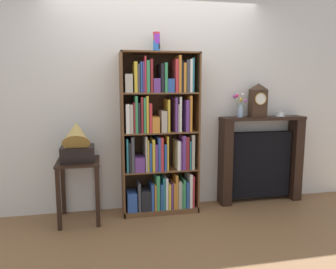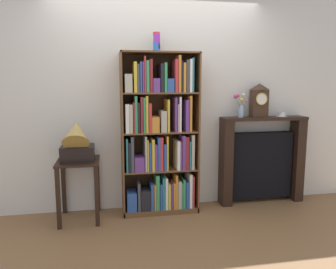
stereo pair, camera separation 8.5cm
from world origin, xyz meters
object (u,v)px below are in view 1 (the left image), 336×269
Objects in this scene: side_table_left at (79,177)px; mantel_clock at (258,100)px; flower_vase at (240,106)px; gramophone at (77,142)px; fireplace_mantel at (260,160)px; bookshelf at (160,140)px; cup_stack at (157,42)px; teacup_with_saucer at (280,114)px.

side_table_left is 2.35m from mantel_clock.
mantel_clock is 0.25m from flower_vase.
gramophone is (-0.00, -0.05, 0.40)m from side_table_left.
side_table_left is 0.62× the size of fireplace_mantel.
mantel_clock is at bearing -1.35° from flower_vase.
bookshelf is 8.34× the size of cup_stack.
bookshelf is at bearing 7.60° from gramophone.
flower_vase reaches higher than teacup_with_saucer.
cup_stack reaches higher than mantel_clock.
bookshelf is at bearing -177.03° from mantel_clock.
cup_stack is 0.43× the size of gramophone.
flower_vase is (1.05, 0.01, -0.74)m from cup_stack.
side_table_left is 1.65× the size of mantel_clock.
bookshelf is at bearing -176.26° from fireplace_mantel.
gramophone is at bearing -168.43° from cup_stack.
fireplace_mantel is (1.35, 0.09, -0.32)m from bookshelf.
teacup_with_saucer is at bearing 3.19° from side_table_left.
cup_stack is 0.75× the size of flower_vase.
fireplace_mantel is 0.77m from flower_vase.
side_table_left is at bearing -175.81° from flower_vase.
side_table_left is at bearing -176.81° from teacup_with_saucer.
mantel_clock is at bearing -179.56° from teacup_with_saucer.
gramophone is 1.26× the size of mantel_clock.
bookshelf is 0.94m from gramophone.
teacup_with_saucer is (0.32, 0.00, -0.19)m from mantel_clock.
teacup_with_saucer is at bearing 4.37° from gramophone.
flower_vase is (1.03, 0.07, 0.38)m from bookshelf.
bookshelf is 1.12m from cup_stack.
mantel_clock is 0.37m from teacup_with_saucer.
teacup_with_saucer is (1.59, 0.07, 0.27)m from bookshelf.
bookshelf is 1.39m from fireplace_mantel.
side_table_left is at bearing -175.98° from fireplace_mantel.
bookshelf is 2.74× the size of side_table_left.
gramophone is at bearing -174.29° from flower_vase.
flower_vase is at bearing 0.52° from cup_stack.
gramophone is at bearing -174.68° from fireplace_mantel.
flower_vase reaches higher than side_table_left.
flower_vase is (1.96, 0.20, 0.34)m from gramophone.
teacup_with_saucer is (0.56, -0.00, -0.11)m from flower_vase.
flower_vase reaches higher than fireplace_mantel.
mantel_clock is at bearing 0.17° from cup_stack.
cup_stack is 1.99m from fireplace_mantel.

